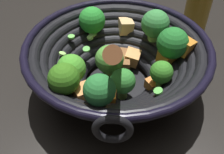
{
  "coord_description": "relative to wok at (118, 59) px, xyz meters",
  "views": [
    {
      "loc": [
        0.1,
        0.36,
        0.38
      ],
      "look_at": [
        0.01,
        0.0,
        0.03
      ],
      "focal_mm": 42.15,
      "sensor_mm": 36.0,
      "label": 1
    }
  ],
  "objects": [
    {
      "name": "cooking_oil_bottle",
      "position": [
        -0.25,
        -0.16,
        0.01
      ],
      "size": [
        0.06,
        0.06,
        0.19
      ],
      "color": "gold",
      "rests_on": "ground"
    },
    {
      "name": "wok",
      "position": [
        0.0,
        0.0,
        0.0
      ],
      "size": [
        0.34,
        0.38,
        0.25
      ],
      "color": "black",
      "rests_on": "ground"
    },
    {
      "name": "ground_plane",
      "position": [
        0.0,
        -0.0,
        -0.07
      ],
      "size": [
        4.0,
        4.0,
        0.0
      ],
      "primitive_type": "plane",
      "color": "black"
    }
  ]
}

